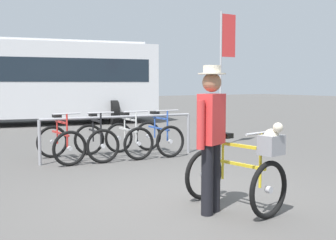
{
  "coord_description": "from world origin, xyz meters",
  "views": [
    {
      "loc": [
        -2.75,
        -4.56,
        1.52
      ],
      "look_at": [
        0.22,
        0.48,
        1.0
      ],
      "focal_mm": 44.21,
      "sensor_mm": 36.0,
      "label": 1
    }
  ],
  "objects_px": {
    "racked_bike_red": "(61,143)",
    "banner_flag": "(225,53)",
    "racked_bike_blue": "(159,137)",
    "racked_bike_black": "(96,141)",
    "racked_bike_white": "(128,139)",
    "person_with_featured_bike": "(211,133)",
    "featured_bicycle": "(242,171)",
    "bus_distant": "(19,77)"
  },
  "relations": [
    {
      "from": "racked_bike_blue",
      "to": "banner_flag",
      "type": "relative_size",
      "value": 0.35
    },
    {
      "from": "racked_bike_blue",
      "to": "banner_flag",
      "type": "xyz_separation_m",
      "value": [
        1.88,
        0.11,
        1.86
      ]
    },
    {
      "from": "racked_bike_black",
      "to": "bus_distant",
      "type": "height_order",
      "value": "bus_distant"
    },
    {
      "from": "featured_bicycle",
      "to": "banner_flag",
      "type": "xyz_separation_m",
      "value": [
        2.98,
        4.12,
        1.74
      ]
    },
    {
      "from": "racked_bike_red",
      "to": "racked_bike_black",
      "type": "relative_size",
      "value": 0.97
    },
    {
      "from": "bus_distant",
      "to": "banner_flag",
      "type": "distance_m",
      "value": 8.7
    },
    {
      "from": "bus_distant",
      "to": "racked_bike_red",
      "type": "bearing_deg",
      "value": -95.7
    },
    {
      "from": "racked_bike_white",
      "to": "bus_distant",
      "type": "xyz_separation_m",
      "value": [
        -0.59,
        8.15,
        1.37
      ]
    },
    {
      "from": "racked_bike_white",
      "to": "person_with_featured_bike",
      "type": "height_order",
      "value": "person_with_featured_bike"
    },
    {
      "from": "racked_bike_blue",
      "to": "featured_bicycle",
      "type": "relative_size",
      "value": 0.91
    },
    {
      "from": "racked_bike_red",
      "to": "racked_bike_white",
      "type": "distance_m",
      "value": 1.4
    },
    {
      "from": "racked_bike_red",
      "to": "racked_bike_blue",
      "type": "distance_m",
      "value": 2.1
    },
    {
      "from": "racked_bike_red",
      "to": "featured_bicycle",
      "type": "bearing_deg",
      "value": -76.71
    },
    {
      "from": "racked_bike_red",
      "to": "person_with_featured_bike",
      "type": "relative_size",
      "value": 0.65
    },
    {
      "from": "racked_bike_black",
      "to": "bus_distant",
      "type": "distance_m",
      "value": 8.21
    },
    {
      "from": "banner_flag",
      "to": "person_with_featured_bike",
      "type": "bearing_deg",
      "value": -129.98
    },
    {
      "from": "racked_bike_black",
      "to": "banner_flag",
      "type": "bearing_deg",
      "value": 0.05
    },
    {
      "from": "racked_bike_black",
      "to": "bus_distant",
      "type": "xyz_separation_m",
      "value": [
        0.11,
        8.09,
        1.37
      ]
    },
    {
      "from": "racked_bike_black",
      "to": "racked_bike_blue",
      "type": "xyz_separation_m",
      "value": [
        1.4,
        -0.1,
        -0.0
      ]
    },
    {
      "from": "banner_flag",
      "to": "bus_distant",
      "type": "bearing_deg",
      "value": 111.37
    },
    {
      "from": "person_with_featured_bike",
      "to": "banner_flag",
      "type": "bearing_deg",
      "value": 50.02
    },
    {
      "from": "racked_bike_red",
      "to": "racked_bike_white",
      "type": "bearing_deg",
      "value": -4.25
    },
    {
      "from": "racked_bike_black",
      "to": "person_with_featured_bike",
      "type": "relative_size",
      "value": 0.67
    },
    {
      "from": "racked_bike_red",
      "to": "racked_bike_blue",
      "type": "height_order",
      "value": "same"
    },
    {
      "from": "person_with_featured_bike",
      "to": "racked_bike_blue",
      "type": "bearing_deg",
      "value": 69.17
    },
    {
      "from": "racked_bike_blue",
      "to": "racked_bike_red",
      "type": "bearing_deg",
      "value": 175.75
    },
    {
      "from": "racked_bike_red",
      "to": "racked_bike_white",
      "type": "xyz_separation_m",
      "value": [
        1.4,
        -0.1,
        -0.0
      ]
    },
    {
      "from": "banner_flag",
      "to": "racked_bike_black",
      "type": "bearing_deg",
      "value": -179.95
    },
    {
      "from": "racked_bike_white",
      "to": "bus_distant",
      "type": "distance_m",
      "value": 8.28
    },
    {
      "from": "racked_bike_black",
      "to": "racked_bike_white",
      "type": "distance_m",
      "value": 0.7
    },
    {
      "from": "racked_bike_red",
      "to": "racked_bike_black",
      "type": "bearing_deg",
      "value": -4.25
    },
    {
      "from": "racked_bike_red",
      "to": "banner_flag",
      "type": "height_order",
      "value": "banner_flag"
    },
    {
      "from": "featured_bicycle",
      "to": "person_with_featured_bike",
      "type": "relative_size",
      "value": 0.72
    },
    {
      "from": "racked_bike_blue",
      "to": "bus_distant",
      "type": "height_order",
      "value": "bus_distant"
    },
    {
      "from": "featured_bicycle",
      "to": "banner_flag",
      "type": "bearing_deg",
      "value": 54.09
    },
    {
      "from": "racked_bike_black",
      "to": "racked_bike_white",
      "type": "bearing_deg",
      "value": -4.25
    },
    {
      "from": "racked_bike_red",
      "to": "featured_bicycle",
      "type": "relative_size",
      "value": 0.9
    },
    {
      "from": "racked_bike_red",
      "to": "racked_bike_blue",
      "type": "bearing_deg",
      "value": -4.25
    },
    {
      "from": "featured_bicycle",
      "to": "person_with_featured_bike",
      "type": "xyz_separation_m",
      "value": [
        -0.38,
        0.11,
        0.46
      ]
    },
    {
      "from": "racked_bike_white",
      "to": "featured_bicycle",
      "type": "xyz_separation_m",
      "value": [
        -0.41,
        -4.07,
        0.12
      ]
    },
    {
      "from": "racked_bike_white",
      "to": "person_with_featured_bike",
      "type": "bearing_deg",
      "value": -101.25
    },
    {
      "from": "racked_bike_white",
      "to": "featured_bicycle",
      "type": "bearing_deg",
      "value": -95.77
    }
  ]
}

